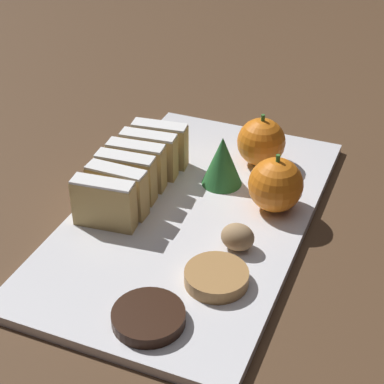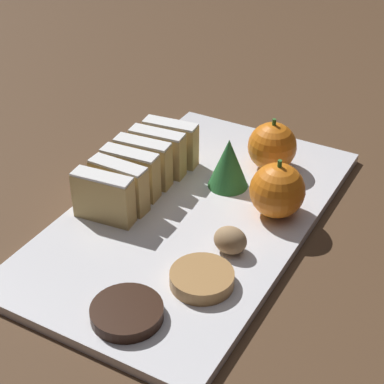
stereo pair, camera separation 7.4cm
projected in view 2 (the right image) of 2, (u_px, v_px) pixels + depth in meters
name	position (u px, v px, depth m)	size (l,w,h in m)	color
ground_plane	(192.00, 221.00, 0.77)	(6.00, 6.00, 0.00)	#513823
serving_platter	(192.00, 217.00, 0.76)	(0.27, 0.46, 0.01)	white
stollen_slice_front	(103.00, 197.00, 0.74)	(0.07, 0.03, 0.06)	tan
stollen_slice_second	(119.00, 185.00, 0.76)	(0.07, 0.02, 0.06)	tan
stollen_slice_third	(130.00, 173.00, 0.78)	(0.07, 0.03, 0.06)	tan
stollen_slice_fourth	(143.00, 162.00, 0.80)	(0.07, 0.03, 0.06)	tan
stollen_slice_fifth	(157.00, 152.00, 0.82)	(0.07, 0.03, 0.06)	tan
stollen_slice_sixth	(171.00, 143.00, 0.84)	(0.07, 0.03, 0.06)	tan
orange_near	(277.00, 190.00, 0.74)	(0.07, 0.07, 0.07)	orange
orange_far	(272.00, 146.00, 0.83)	(0.06, 0.06, 0.07)	orange
walnut	(230.00, 240.00, 0.69)	(0.04, 0.03, 0.03)	tan
chocolate_cookie	(127.00, 312.00, 0.61)	(0.07, 0.07, 0.01)	black
gingerbread_cookie	(202.00, 279.00, 0.65)	(0.07, 0.07, 0.01)	#B27F47
evergreen_sprig	(229.00, 163.00, 0.79)	(0.05, 0.05, 0.07)	#2D7538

